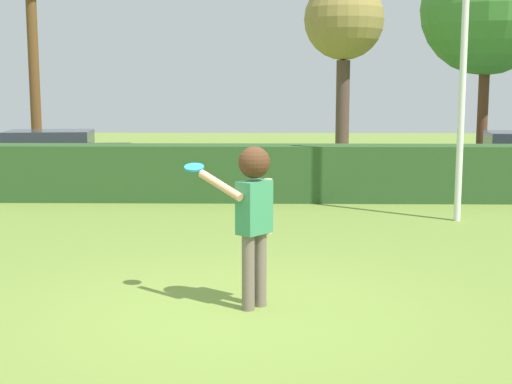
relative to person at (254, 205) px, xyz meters
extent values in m
plane|color=olive|center=(-0.25, -0.18, -1.15)|extent=(60.00, 60.00, 0.00)
cylinder|color=#6E6055|center=(-0.06, -0.08, -0.73)|extent=(0.14, 0.14, 0.84)
cylinder|color=#6E6055|center=(0.07, 0.07, -0.73)|extent=(0.14, 0.14, 0.84)
cube|color=#36875A|center=(0.01, -0.01, -0.02)|extent=(0.41, 0.43, 0.58)
cylinder|color=tan|center=(-0.36, -0.01, 0.22)|extent=(0.53, 0.46, 0.30)
cylinder|color=tan|center=(0.16, 0.17, -0.04)|extent=(0.09, 0.09, 0.62)
sphere|color=tan|center=(0.01, -0.01, 0.44)|extent=(0.22, 0.22, 0.22)
sphere|color=#472A18|center=(0.01, -0.01, 0.47)|extent=(0.35, 0.35, 0.35)
cylinder|color=#268CE5|center=(-0.68, 0.37, 0.37)|extent=(0.22, 0.22, 0.08)
cylinder|color=silver|center=(3.59, 5.28, 1.91)|extent=(0.12, 0.12, 6.11)
cube|color=#2B4E23|center=(-0.25, 7.55, -0.56)|extent=(28.60, 0.90, 1.19)
cube|color=black|center=(-5.72, 11.41, -0.58)|extent=(4.37, 2.19, 0.55)
cube|color=#2D333D|center=(-5.72, 11.41, -0.10)|extent=(2.37, 1.81, 0.40)
cylinder|color=black|center=(-4.36, 12.43, -0.85)|extent=(0.61, 0.17, 0.60)
cylinder|color=black|center=(-4.16, 10.74, -0.85)|extent=(0.61, 0.17, 0.60)
cylinder|color=black|center=(-7.28, 12.08, -0.85)|extent=(0.61, 0.17, 0.60)
cylinder|color=black|center=(5.60, 12.06, -0.85)|extent=(0.61, 0.18, 0.60)
cylinder|color=black|center=(5.36, 10.38, -0.85)|extent=(0.61, 0.18, 0.60)
cylinder|color=brown|center=(2.22, 12.68, 0.42)|extent=(0.38, 0.38, 3.14)
sphere|color=olive|center=(2.22, 12.68, 3.09)|extent=(2.21, 2.21, 2.21)
cylinder|color=brown|center=(-6.82, 13.79, 1.46)|extent=(0.31, 0.31, 5.22)
cylinder|color=brown|center=(6.16, 12.77, 0.57)|extent=(0.30, 0.30, 3.45)
sphere|color=#428436|center=(6.16, 12.77, 3.39)|extent=(3.65, 3.65, 3.65)
camera|label=1|loc=(0.17, -7.73, 1.29)|focal=50.66mm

